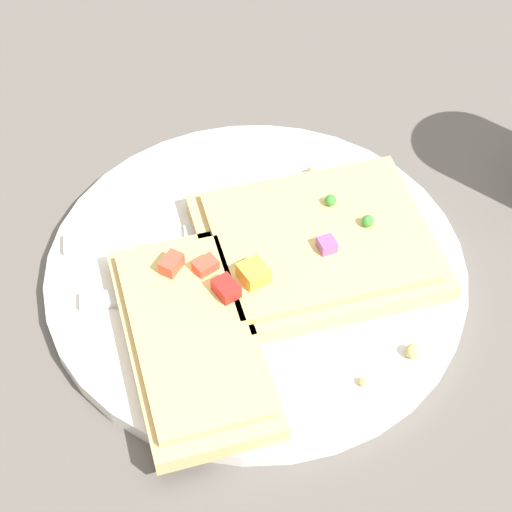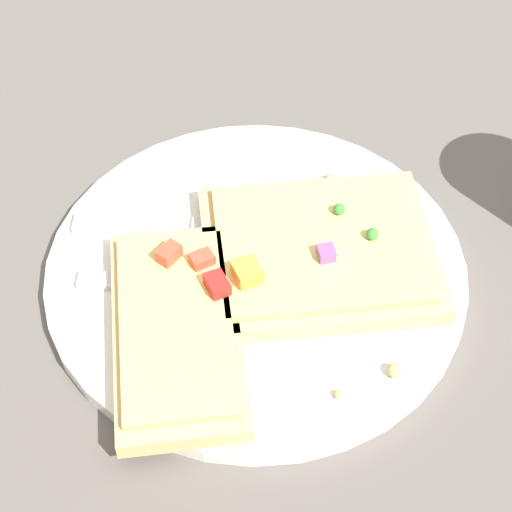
# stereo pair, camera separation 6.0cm
# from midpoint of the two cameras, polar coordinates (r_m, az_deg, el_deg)

# --- Properties ---
(ground_plane) EXTENTS (4.00, 4.00, 0.00)m
(ground_plane) POSITION_cam_midpoint_polar(r_m,az_deg,el_deg) (0.62, 2.78, -1.49)
(ground_plane) COLOR #56514C
(plate) EXTENTS (0.30, 0.30, 0.01)m
(plate) POSITION_cam_midpoint_polar(r_m,az_deg,el_deg) (0.61, 2.80, -1.13)
(plate) COLOR silver
(plate) RESTS_ON ground
(fork) EXTENTS (0.13, 0.18, 0.01)m
(fork) POSITION_cam_midpoint_polar(r_m,az_deg,el_deg) (0.59, 1.77, -2.06)
(fork) COLOR silver
(fork) RESTS_ON plate
(knife) EXTENTS (0.13, 0.20, 0.01)m
(knife) POSITION_cam_midpoint_polar(r_m,az_deg,el_deg) (0.63, -1.04, 1.79)
(knife) COLOR silver
(knife) RESTS_ON plate
(pizza_slice_main) EXTENTS (0.21, 0.21, 0.03)m
(pizza_slice_main) POSITION_cam_midpoint_polar(r_m,az_deg,el_deg) (0.61, 7.03, 0.17)
(pizza_slice_main) COLOR tan
(pizza_slice_main) RESTS_ON plate
(pizza_slice_corner) EXTENTS (0.18, 0.17, 0.03)m
(pizza_slice_corner) POSITION_cam_midpoint_polar(r_m,az_deg,el_deg) (0.56, -2.26, -5.00)
(pizza_slice_corner) COLOR tan
(pizza_slice_corner) RESTS_ON plate
(crumb_scatter) EXTENTS (0.17, 0.14, 0.01)m
(crumb_scatter) POSITION_cam_midpoint_polar(r_m,az_deg,el_deg) (0.60, 7.86, -1.59)
(crumb_scatter) COLOR tan
(crumb_scatter) RESTS_ON plate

